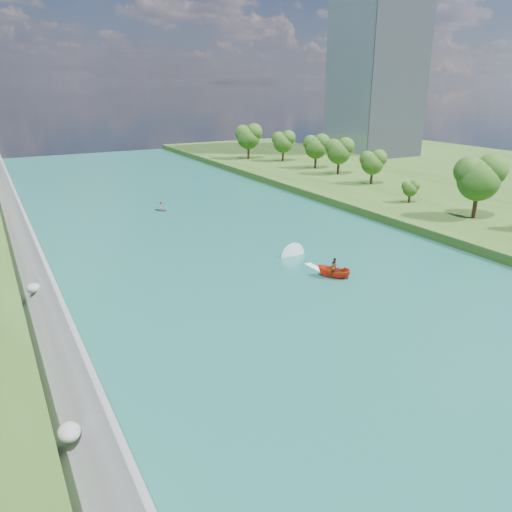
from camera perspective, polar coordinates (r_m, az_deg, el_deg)
ground at (r=47.74m, az=12.35°, el=-8.66°), size 260.00×260.00×0.00m
river_water at (r=62.69m, az=0.47°, el=-1.25°), size 55.00×240.00×0.10m
riprap_bank at (r=54.52m, az=-23.66°, el=-4.22°), size 4.59×236.00×4.07m
office_tower at (r=168.40m, az=13.66°, el=21.44°), size 22.00×22.00×60.00m
trees_east at (r=99.62m, az=16.35°, el=9.50°), size 17.78×144.05×11.76m
motorboat at (r=60.88m, az=7.99°, el=-1.34°), size 3.66×18.83×2.16m
raft at (r=91.80m, az=-10.78°, el=5.33°), size 2.88×3.08×1.67m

